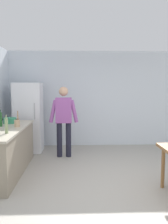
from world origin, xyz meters
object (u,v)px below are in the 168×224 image
object	(u,v)px
person	(64,117)
cooking_pot	(10,120)
utensil_jar	(17,123)
bottle_wine_green	(0,119)
refrigerator	(29,117)
bottle_vinegar_tall	(6,126)

from	to	relation	value
person	cooking_pot	size ratio (longest dim) A/B	4.25
utensil_jar	bottle_wine_green	world-z (taller)	bottle_wine_green
cooking_pot	utensil_jar	size ratio (longest dim) A/B	1.25
refrigerator	cooking_pot	size ratio (longest dim) A/B	4.50
refrigerator	person	distance (m)	1.10
person	cooking_pot	xyz separation A→B (m)	(-1.17, -0.41, -0.02)
bottle_vinegar_tall	person	bearing A→B (deg)	59.78
refrigerator	utensil_jar	world-z (taller)	refrigerator
bottle_vinegar_tall	bottle_wine_green	xyz separation A→B (m)	(-0.34, 0.73, 0.01)
utensil_jar	bottle_wine_green	distance (m)	0.37
person	cooking_pot	distance (m)	1.24
person	bottle_vinegar_tall	size ratio (longest dim) A/B	5.31
refrigerator	bottle_wine_green	world-z (taller)	refrigerator
bottle_vinegar_tall	refrigerator	bearing A→B (deg)	91.31
refrigerator	bottle_wine_green	xyz separation A→B (m)	(-0.29, -1.37, 0.15)
utensil_jar	bottle_vinegar_tall	world-z (taller)	same
bottle_vinegar_tall	bottle_wine_green	bearing A→B (deg)	114.86
bottle_wine_green	person	bearing A→B (deg)	33.31
cooking_pot	bottle_vinegar_tall	xyz separation A→B (m)	(0.26, -1.14, 0.08)
cooking_pot	bottle_wine_green	world-z (taller)	bottle_wine_green
refrigerator	person	world-z (taller)	refrigerator
bottle_wine_green	cooking_pot	bearing A→B (deg)	79.39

